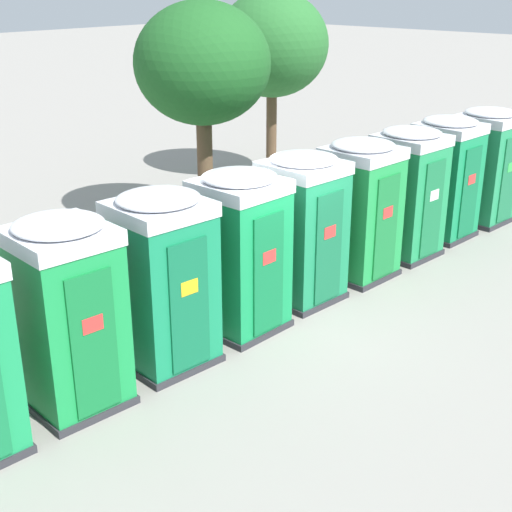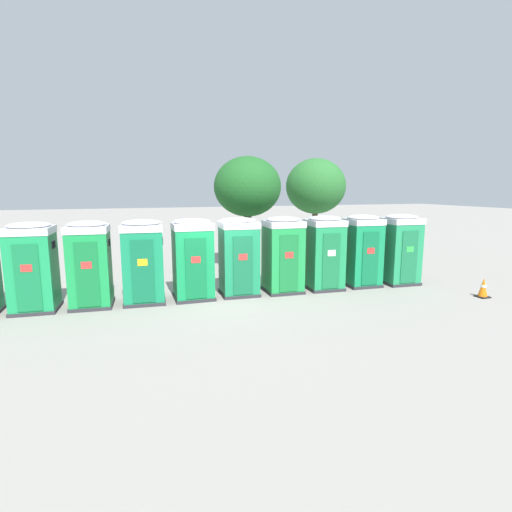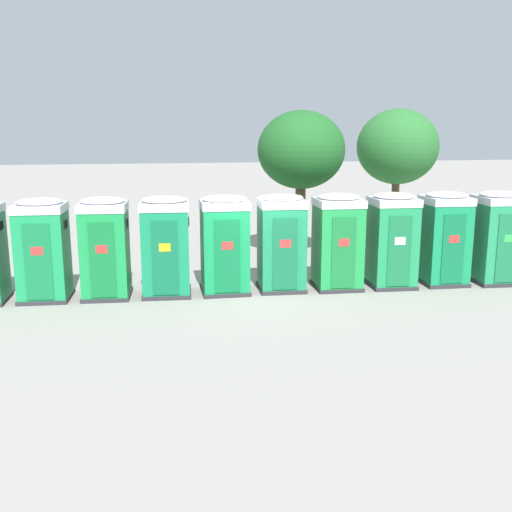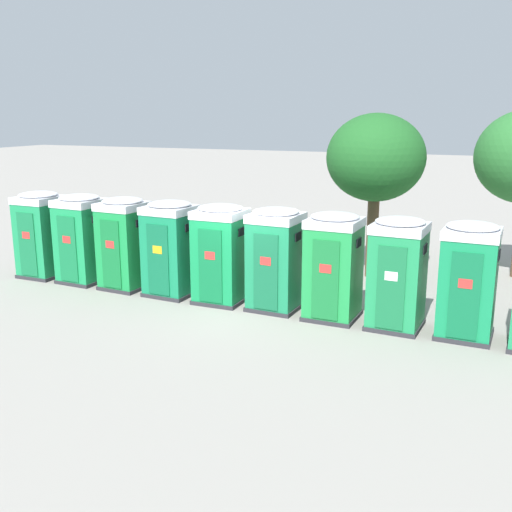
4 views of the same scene
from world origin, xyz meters
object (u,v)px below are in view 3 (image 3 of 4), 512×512
object	(u,v)px
portapotty_8	(444,238)
portapotty_6	(338,241)
portapotty_7	(392,239)
portapotty_9	(497,237)
street_tree_1	(301,151)
portapotty_4	(225,244)
portapotty_2	(105,247)
portapotty_1	(43,249)
street_tree_0	(397,147)
portapotty_3	(166,246)
portapotty_5	(281,242)

from	to	relation	value
portapotty_8	portapotty_6	bearing A→B (deg)	178.54
portapotty_7	portapotty_9	xyz separation A→B (m)	(2.99, -0.16, -0.00)
portapotty_8	street_tree_1	world-z (taller)	street_tree_1
portapotty_4	street_tree_1	size ratio (longest dim) A/B	0.53
portapotty_2	portapotty_9	world-z (taller)	same
street_tree_1	portapotty_8	bearing A→B (deg)	-54.70
portapotty_1	portapotty_4	size ratio (longest dim) A/B	1.00
portapotty_2	portapotty_6	xyz separation A→B (m)	(5.99, -0.25, -0.00)
portapotty_2	street_tree_0	xyz separation A→B (m)	(10.05, 5.44, 2.24)
portapotty_1	portapotty_4	bearing A→B (deg)	-2.26
portapotty_1	street_tree_1	world-z (taller)	street_tree_1
portapotty_4	portapotty_3	bearing A→B (deg)	177.87
portapotty_4	portapotty_8	xyz separation A→B (m)	(5.99, -0.21, 0.00)
portapotty_8	street_tree_0	xyz separation A→B (m)	(1.06, 5.76, 2.24)
portapotty_2	portapotty_3	xyz separation A→B (m)	(1.50, -0.06, -0.00)
portapotty_4	portapotty_7	distance (m)	4.50
portapotty_7	portapotty_4	bearing A→B (deg)	177.32
portapotty_3	portapotty_8	size ratio (longest dim) A/B	1.00
portapotty_6	street_tree_0	size ratio (longest dim) A/B	0.52
portapotty_4	street_tree_0	xyz separation A→B (m)	(7.06, 5.55, 2.24)
portapotty_5	portapotty_4	bearing A→B (deg)	179.86
portapotty_1	portapotty_2	size ratio (longest dim) A/B	1.00
portapotty_4	portapotty_6	xyz separation A→B (m)	(3.00, -0.13, 0.00)
portapotty_4	portapotty_9	world-z (taller)	same
portapotty_7	portapotty_9	size ratio (longest dim) A/B	1.00
portapotty_7	portapotty_5	bearing A→B (deg)	176.06
portapotty_7	portapotty_6	bearing A→B (deg)	177.08
portapotty_4	portapotty_6	bearing A→B (deg)	-2.56
portapotty_2	portapotty_4	xyz separation A→B (m)	(3.00, -0.11, -0.00)
portapotty_1	portapotty_7	distance (m)	9.00
portapotty_2	portapotty_7	distance (m)	7.50
portapotty_7	portapotty_9	distance (m)	3.00
portapotty_3	portapotty_4	distance (m)	1.50
portapotty_9	street_tree_0	xyz separation A→B (m)	(-0.43, 5.92, 2.24)
portapotty_3	portapotty_2	bearing A→B (deg)	177.88
street_tree_0	portapotty_6	bearing A→B (deg)	-125.55
portapotty_6	street_tree_1	xyz separation A→B (m)	(0.05, 4.08, 2.20)
portapotty_3	portapotty_8	distance (m)	7.50
portapotty_5	portapotty_9	bearing A→B (deg)	-3.55
street_tree_0	portapotty_7	bearing A→B (deg)	-113.99
portapotty_3	street_tree_1	xyz separation A→B (m)	(4.55, 3.89, 2.20)
portapotty_5	portapotty_9	size ratio (longest dim) A/B	1.00
portapotty_5	portapotty_7	bearing A→B (deg)	-3.94
portapotty_3	portapotty_7	bearing A→B (deg)	-2.54
street_tree_0	portapotty_1	bearing A→B (deg)	-155.07
portapotty_5	portapotty_3	bearing A→B (deg)	178.86
portapotty_1	portapotty_4	world-z (taller)	same
street_tree_1	portapotty_5	bearing A→B (deg)	-111.42
portapotty_3	portapotty_7	xyz separation A→B (m)	(5.99, -0.27, 0.00)
street_tree_1	portapotty_2	bearing A→B (deg)	-147.61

